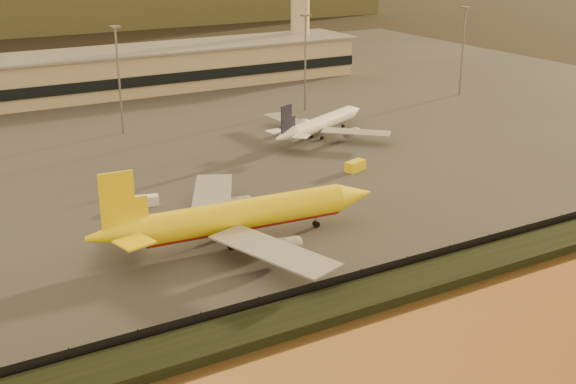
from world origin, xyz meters
The scene contains 11 objects.
ground centered at (0.00, 0.00, 0.00)m, with size 900.00×900.00×0.00m, color black.
embankment centered at (0.00, -17.00, 0.70)m, with size 320.00×7.00×1.40m, color black.
tarmac centered at (0.00, 95.00, 0.10)m, with size 320.00×220.00×0.20m, color #2D2D2D.
perimeter_fence centered at (0.00, -13.00, 1.30)m, with size 300.00×0.05×2.20m, color black.
terminal_building centered at (-14.52, 125.55, 6.25)m, with size 202.00×25.00×12.60m.
control_tower centered at (70.00, 131.00, 21.66)m, with size 11.20×11.20×35.50m.
apron_light_masts centered at (15.00, 75.00, 15.70)m, with size 152.20×12.20×25.40m.
dhl_cargo_jet centered at (-14.00, 8.32, 4.44)m, with size 47.59×46.49×14.21m.
white_narrowbody_jet centered at (29.56, 53.40, 3.29)m, with size 34.00×32.16×10.36m.
gse_vehicle_yellow centered at (21.97, 28.45, 1.22)m, with size 4.55×2.05×2.05m, color yellow.
gse_vehicle_white centered at (-21.41, 30.74, 1.10)m, with size 3.98×1.79×1.79m, color white.
Camera 1 is at (-59.46, -85.57, 46.57)m, focal length 45.00 mm.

